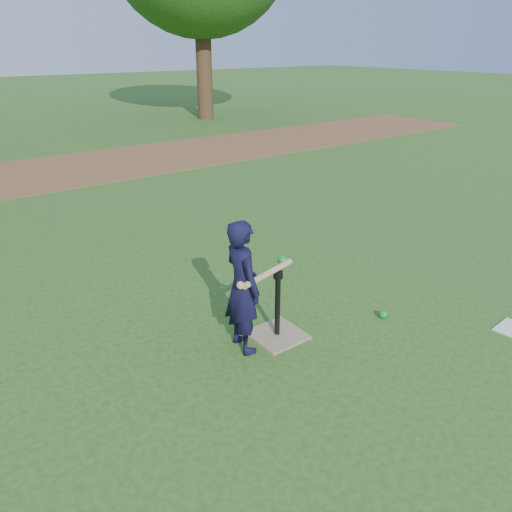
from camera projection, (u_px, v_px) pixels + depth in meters
ground at (305, 343)px, 4.21m from camera, size 80.00×80.00×0.00m
dirt_strip at (44, 173)px, 9.70m from camera, size 24.00×3.00×0.01m
child at (242, 287)px, 3.94m from camera, size 0.32×0.44×1.11m
wiffle_ball_ground at (383, 314)px, 4.57m from camera, size 0.08×0.08×0.08m
batting_tee at (277, 325)px, 4.27m from camera, size 0.43×0.43×0.61m
swing_action at (269, 272)px, 4.00m from camera, size 0.63×0.25×0.09m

